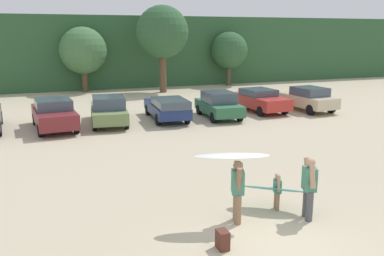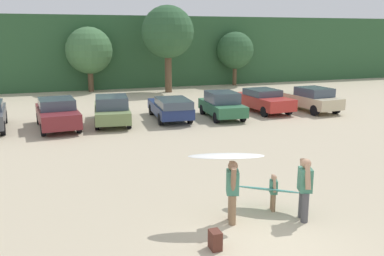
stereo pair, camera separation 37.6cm
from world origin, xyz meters
name	(u,v)px [view 2 (the right image)]	position (x,y,z in m)	size (l,w,h in m)	color
ground_plane	(273,240)	(0.00, 0.00, 0.00)	(120.00, 120.00, 0.00)	#C1B293
hillside_ridge	(96,50)	(0.00, 35.09, 3.20)	(108.00, 12.00, 6.40)	#2D5633
tree_left	(89,51)	(-1.36, 28.27, 3.45)	(3.91, 3.91, 5.42)	brown
tree_far_left	(168,32)	(4.79, 25.74, 4.94)	(4.31, 4.31, 7.14)	brown
tree_center_left	(235,51)	(12.07, 28.20, 3.28)	(3.46, 3.46, 5.03)	brown
parked_car_maroon	(57,113)	(-4.50, 14.42, 0.80)	(2.20, 4.63, 1.57)	maroon
parked_car_olive_green	(112,109)	(-1.63, 14.68, 0.79)	(2.33, 4.80, 1.56)	#6B7F4C
parked_car_navy	(171,107)	(1.69, 14.52, 0.74)	(2.14, 4.75, 1.33)	navy
parked_car_forest_green	(222,105)	(4.72, 14.13, 0.78)	(2.02, 4.09, 1.54)	#2D6642
parked_car_red	(263,100)	(8.00, 15.10, 0.75)	(2.17, 4.53, 1.42)	#B72D28
parked_car_champagne	(312,99)	(10.98, 14.21, 0.80)	(2.11, 4.22, 1.54)	beige
person_adult	(232,188)	(-0.53, 1.25, 0.95)	(0.43, 0.77, 1.68)	#8C6B4C
person_child	(273,190)	(0.88, 1.56, 0.59)	(0.27, 0.47, 1.05)	#8C6B4C
person_companion	(305,186)	(1.33, 0.75, 0.96)	(0.44, 0.86, 1.70)	#4C4C51
surfboard_white	(226,156)	(-0.67, 1.35, 1.80)	(2.06, 1.12, 0.08)	white
surfboard_teal	(268,190)	(0.77, 1.65, 0.59)	(1.95, 1.63, 0.28)	teal
backpack_dropped	(215,240)	(-1.48, 0.08, 0.22)	(0.24, 0.34, 0.45)	#592D23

